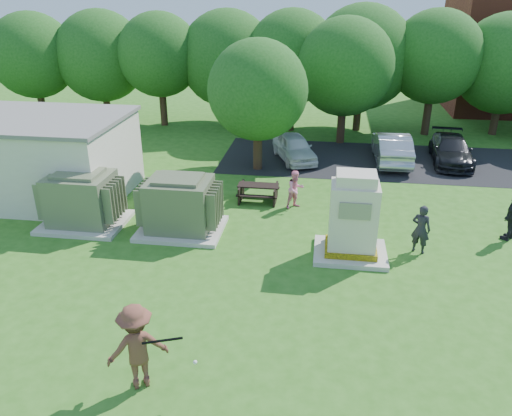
% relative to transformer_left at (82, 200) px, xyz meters
% --- Properties ---
extents(ground, '(120.00, 120.00, 0.00)m').
position_rel_transformer_left_xyz_m(ground, '(6.50, -4.50, -0.97)').
color(ground, '#2D6619').
rests_on(ground, ground).
extents(service_building, '(10.00, 5.00, 3.20)m').
position_rel_transformer_left_xyz_m(service_building, '(-4.50, 2.50, 0.63)').
color(service_building, beige).
rests_on(service_building, ground).
extents(parking_strip, '(20.00, 6.00, 0.01)m').
position_rel_transformer_left_xyz_m(parking_strip, '(13.50, 9.00, -0.96)').
color(parking_strip, '#232326').
rests_on(parking_strip, ground).
extents(transformer_left, '(3.00, 2.40, 2.07)m').
position_rel_transformer_left_xyz_m(transformer_left, '(0.00, 0.00, 0.00)').
color(transformer_left, beige).
rests_on(transformer_left, ground).
extents(transformer_right, '(3.00, 2.40, 2.07)m').
position_rel_transformer_left_xyz_m(transformer_right, '(3.70, 0.00, 0.00)').
color(transformer_right, beige).
rests_on(transformer_right, ground).
extents(generator_cabinet, '(2.36, 1.93, 2.88)m').
position_rel_transformer_left_xyz_m(generator_cabinet, '(9.70, -0.93, 0.29)').
color(generator_cabinet, beige).
rests_on(generator_cabinet, ground).
extents(picnic_table, '(1.65, 1.24, 0.71)m').
position_rel_transformer_left_xyz_m(picnic_table, '(6.07, 3.11, -0.53)').
color(picnic_table, black).
rests_on(picnic_table, ground).
extents(batter, '(1.53, 1.30, 2.06)m').
position_rel_transformer_left_xyz_m(batter, '(4.91, -7.51, 0.06)').
color(batter, brown).
rests_on(batter, ground).
extents(person_by_generator, '(0.73, 0.62, 1.69)m').
position_rel_transformer_left_xyz_m(person_by_generator, '(11.95, -0.40, -0.12)').
color(person_by_generator, black).
rests_on(person_by_generator, ground).
extents(person_at_picnic, '(0.95, 0.92, 1.54)m').
position_rel_transformer_left_xyz_m(person_at_picnic, '(7.62, 2.65, -0.20)').
color(person_at_picnic, pink).
rests_on(person_at_picnic, ground).
extents(car_white, '(2.80, 4.10, 1.30)m').
position_rel_transformer_left_xyz_m(car_white, '(7.15, 8.57, -0.32)').
color(car_white, white).
rests_on(car_white, ground).
extents(car_silver_a, '(1.68, 4.58, 1.50)m').
position_rel_transformer_left_xyz_m(car_silver_a, '(11.97, 8.97, -0.22)').
color(car_silver_a, '#A5A6AA').
rests_on(car_silver_a, ground).
extents(car_dark, '(2.10, 4.56, 1.29)m').
position_rel_transformer_left_xyz_m(car_dark, '(14.91, 9.29, -0.32)').
color(car_dark, black).
rests_on(car_dark, ground).
extents(batting_equipment, '(1.36, 0.35, 0.50)m').
position_rel_transformer_left_xyz_m(batting_equipment, '(5.55, -7.61, 0.31)').
color(batting_equipment, black).
rests_on(batting_equipment, ground).
extents(tree_row, '(41.30, 13.30, 7.30)m').
position_rel_transformer_left_xyz_m(tree_row, '(8.25, 14.00, 3.18)').
color(tree_row, '#47301E').
rests_on(tree_row, ground).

